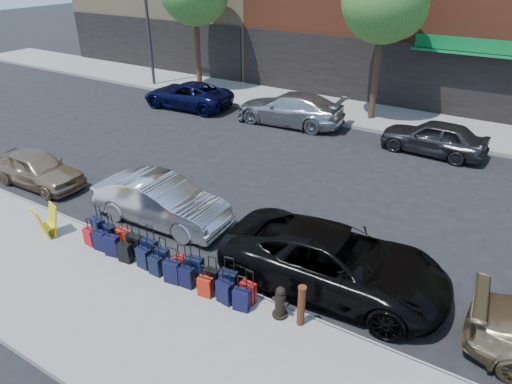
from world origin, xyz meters
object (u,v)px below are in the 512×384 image
Objects in this scene: bollard at (301,305)px; car_near_0 at (37,169)px; fire_hydrant at (280,303)px; car_far_1 at (290,109)px; car_far_2 at (434,137)px; car_near_1 at (161,201)px; car_far_0 at (187,95)px; streetlight at (149,5)px; display_rack at (47,222)px; suitcase_front_5 at (163,258)px; tree_center at (388,2)px; car_near_2 at (334,261)px.

car_near_0 is (-11.01, 1.44, -0.05)m from bollard.
bollard is (0.50, 0.01, 0.16)m from fire_hydrant.
car_far_2 is at bearing 84.29° from car_far_1.
car_near_1 is 11.36m from car_far_2.
bollard is 0.21× the size of car_far_0.
car_near_1 reaches higher than bollard.
car_near_0 is (5.65, -12.15, -4.04)m from streetlight.
display_rack is 0.25× the size of car_near_0.
streetlight reaches higher than bollard.
car_far_1 is at bearing 120.35° from fire_hydrant.
suitcase_front_5 is at bearing 25.54° from display_rack.
bollard is 1.10× the size of display_rack.
streetlight is 2.19× the size of car_near_0.
car_near_0 reaches higher than bollard.
car_near_1 reaches higher than car_far_2.
tree_center is 6.23m from car_far_1.
car_far_2 is (5.73, 9.82, -0.01)m from car_near_1.
car_far_0 is at bearing 47.77° from car_near_2.
tree_center is at bearing 2.98° from streetlight.
tree_center reaches higher than car_near_2.
car_near_2 reaches higher than car_far_2.
car_far_1 reaches higher than car_far_0.
display_rack is 0.19× the size of car_far_0.
car_far_2 is at bearing -6.63° from streetlight.
tree_center is 13.48m from streetlight.
bollard is 0.20× the size of car_far_1.
suitcase_front_5 reaches higher than fire_hydrant.
car_near_1 is (5.41, 0.38, 0.09)m from car_near_0.
fire_hydrant is at bearing -99.52° from car_near_0.
car_far_2 is at bearing 73.78° from display_rack.
bollard is 11.64m from car_far_2.
display_rack is 8.04m from car_near_2.
car_far_2 is at bearing -38.42° from tree_center.
car_near_0 is 0.85× the size of car_near_1.
streetlight is at bearing 40.19° from car_near_1.
car_far_0 is 12.46m from car_far_2.
display_rack is at bearing -123.51° from car_near_0.
display_rack is (8.97, -14.22, -4.06)m from streetlight.
suitcase_front_5 is 0.17× the size of car_far_1.
car_far_1 reaches higher than suitcase_front_5.
car_far_1 reaches higher than car_far_2.
suitcase_front_5 is 14.09m from car_far_0.
display_rack is at bearing 102.41° from car_near_2.
bollard is 7.71m from display_rack.
car_near_2 is at bearing 33.07° from display_rack.
streetlight is (-13.44, -0.70, -0.75)m from tree_center.
streetlight is at bearing -122.71° from car_far_0.
car_far_0 reaches higher than car_near_0.
car_near_1 is (-1.67, 1.84, 0.29)m from suitcase_front_5.
car_near_2 reaches higher than car_far_1.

